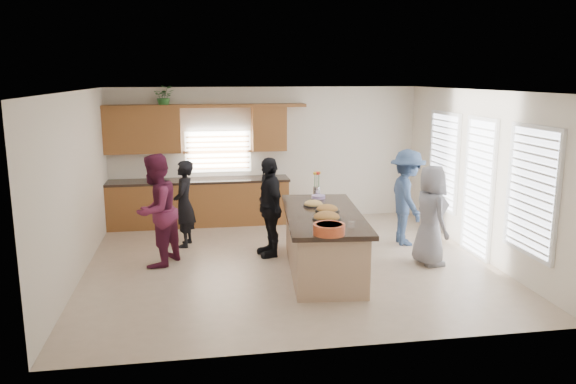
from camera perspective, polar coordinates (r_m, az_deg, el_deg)
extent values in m
plane|color=#CBB097|center=(9.33, 0.10, -7.19)|extent=(6.50, 6.50, 0.00)
cube|color=silver|center=(11.91, -2.28, 3.88)|extent=(6.50, 0.02, 2.80)
cube|color=silver|center=(6.11, 4.76, -3.74)|extent=(6.50, 0.02, 2.80)
cube|color=silver|center=(9.04, -20.68, 0.61)|extent=(0.02, 6.00, 2.80)
cube|color=silver|center=(10.03, 18.76, 1.78)|extent=(0.02, 6.00, 2.80)
cube|color=white|center=(8.83, 0.11, 10.27)|extent=(6.50, 6.00, 0.02)
cube|color=brown|center=(11.68, -9.01, -1.15)|extent=(3.65, 0.62, 0.90)
cube|color=black|center=(11.59, -9.08, 1.14)|extent=(3.70, 0.65, 0.05)
cube|color=brown|center=(11.62, -14.58, 6.05)|extent=(1.50, 0.36, 0.90)
cube|color=brown|center=(11.67, -1.95, 6.44)|extent=(0.70, 0.36, 0.90)
cube|color=brown|center=(11.54, -8.32, 8.66)|extent=(4.05, 0.40, 0.06)
cube|color=brown|center=(11.78, -7.11, 4.08)|extent=(1.35, 0.08, 0.85)
cube|color=white|center=(11.16, 15.52, 3.06)|extent=(0.06, 1.10, 1.75)
cube|color=white|center=(9.97, 18.79, 0.40)|extent=(0.06, 0.85, 2.25)
cube|color=white|center=(8.65, 23.52, 0.09)|extent=(0.06, 1.10, 1.75)
cube|color=tan|center=(8.83, 3.55, -5.31)|extent=(1.25, 2.59, 0.88)
cube|color=black|center=(8.71, 3.59, -2.32)|extent=(1.42, 2.80, 0.07)
cube|color=black|center=(8.96, 3.52, -7.76)|extent=(1.16, 2.50, 0.08)
cylinder|color=black|center=(8.30, 3.95, -2.69)|extent=(0.43, 0.43, 0.02)
ellipsoid|color=#C27D3D|center=(8.30, 3.95, -2.57)|extent=(0.39, 0.39, 0.17)
cylinder|color=black|center=(8.79, 4.01, -1.87)|extent=(0.37, 0.37, 0.02)
ellipsoid|color=#C27D3D|center=(8.79, 4.01, -1.76)|extent=(0.34, 0.34, 0.15)
cylinder|color=black|center=(9.12, 2.60, -1.35)|extent=(0.34, 0.34, 0.02)
ellipsoid|color=tan|center=(9.12, 2.60, -1.24)|extent=(0.30, 0.30, 0.14)
cylinder|color=#BF4822|center=(7.51, 4.20, -3.79)|extent=(0.43, 0.43, 0.14)
cylinder|color=#F5F2C3|center=(7.49, 4.20, -3.42)|extent=(0.35, 0.35, 0.04)
cylinder|color=white|center=(7.86, 6.45, -3.31)|extent=(0.09, 0.09, 0.09)
cylinder|color=#A183BF|center=(9.69, 3.11, -0.49)|extent=(0.24, 0.24, 0.05)
cylinder|color=silver|center=(9.90, 2.94, 0.10)|extent=(0.13, 0.13, 0.16)
imported|color=#2F6F2C|center=(11.55, -12.45, 9.44)|extent=(0.41, 0.36, 0.43)
imported|color=black|center=(10.20, -10.50, -1.19)|extent=(0.47, 0.62, 1.56)
imported|color=#5F1C39|center=(9.22, -13.27, -1.84)|extent=(1.03, 1.11, 1.82)
imported|color=black|center=(9.50, -1.89, -1.52)|extent=(0.57, 1.05, 1.70)
imported|color=#31476C|center=(10.36, 11.99, -0.54)|extent=(0.73, 1.17, 1.74)
imported|color=slate|center=(9.34, 14.29, -2.32)|extent=(0.58, 0.83, 1.63)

